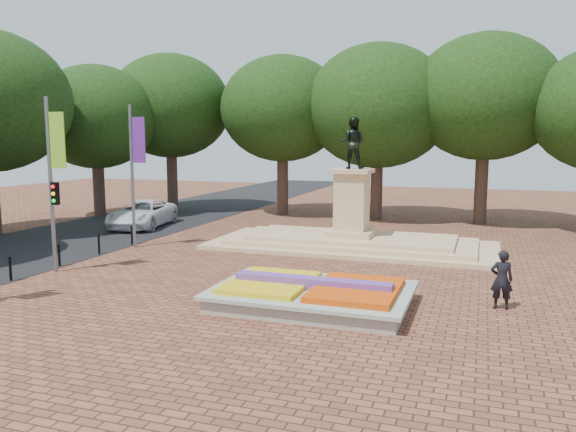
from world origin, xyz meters
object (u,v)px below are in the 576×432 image
object	(u,v)px
van	(142,214)
pedestrian	(502,280)
flower_bed	(313,294)
monument	(351,230)

from	to	relation	value
van	pedestrian	world-z (taller)	pedestrian
van	pedestrian	distance (m)	22.90
flower_bed	monument	bearing A→B (deg)	95.87
monument	van	xyz separation A→B (m)	(-13.53, 2.20, -0.06)
monument	pedestrian	distance (m)	10.78
van	pedestrian	size ratio (longest dim) A/B	3.10
pedestrian	flower_bed	bearing A→B (deg)	9.58
monument	pedestrian	world-z (taller)	monument
monument	pedestrian	xyz separation A→B (m)	(6.77, -8.39, 0.07)
pedestrian	monument	bearing A→B (deg)	-57.22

